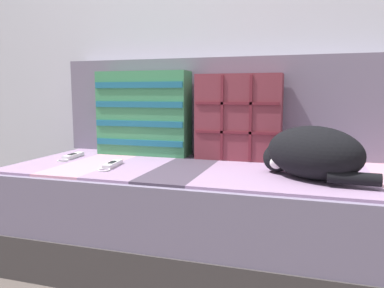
# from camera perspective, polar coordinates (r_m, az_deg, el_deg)

# --- Properties ---
(ground_plane) EXTENTS (14.00, 14.00, 0.00)m
(ground_plane) POSITION_cam_1_polar(r_m,az_deg,el_deg) (1.61, 1.68, -19.32)
(ground_plane) COLOR #564C47
(couch) EXTENTS (1.78, 0.81, 0.43)m
(couch) POSITION_cam_1_polar(r_m,az_deg,el_deg) (1.66, 3.04, -10.64)
(couch) COLOR #3D3838
(couch) RESTS_ON ground_plane
(sofa_backrest) EXTENTS (1.74, 0.14, 0.48)m
(sofa_backrest) POSITION_cam_1_polar(r_m,az_deg,el_deg) (1.91, 5.62, 5.69)
(sofa_backrest) COLOR slate
(sofa_backrest) RESTS_ON couch
(throw_pillow_quilted) EXTENTS (0.39, 0.14, 0.39)m
(throw_pillow_quilted) POSITION_cam_1_polar(r_m,az_deg,el_deg) (1.75, 7.12, 4.09)
(throw_pillow_quilted) COLOR brown
(throw_pillow_quilted) RESTS_ON couch
(throw_pillow_striped) EXTENTS (0.47, 0.14, 0.41)m
(throw_pillow_striped) POSITION_cam_1_polar(r_m,az_deg,el_deg) (1.89, -7.37, 4.65)
(throw_pillow_striped) COLOR #3D8956
(throw_pillow_striped) RESTS_ON couch
(sleeping_cat) EXTENTS (0.42, 0.37, 0.19)m
(sleeping_cat) POSITION_cam_1_polar(r_m,az_deg,el_deg) (1.41, 17.56, -1.42)
(sleeping_cat) COLOR black
(sleeping_cat) RESTS_ON couch
(game_remote_near) EXTENTS (0.06, 0.19, 0.02)m
(game_remote_near) POSITION_cam_1_polar(r_m,az_deg,el_deg) (1.88, -17.75, -1.78)
(game_remote_near) COLOR white
(game_remote_near) RESTS_ON couch
(game_remote_far) EXTENTS (0.07, 0.20, 0.02)m
(game_remote_far) POSITION_cam_1_polar(r_m,az_deg,el_deg) (1.61, -12.03, -3.07)
(game_remote_far) COLOR white
(game_remote_far) RESTS_ON couch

